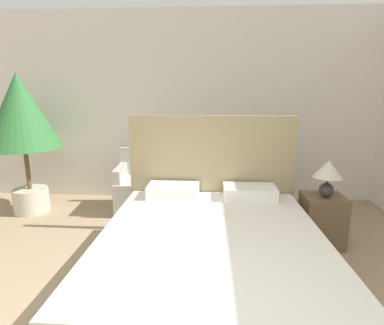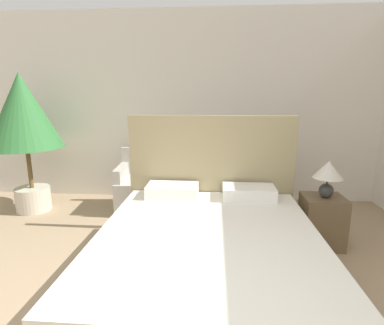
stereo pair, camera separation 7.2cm
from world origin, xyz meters
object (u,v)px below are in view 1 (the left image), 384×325
object	(u,v)px
armchair_near_window_right	(213,191)
table_lamp	(328,173)
nightstand	(322,220)
bed	(211,251)
side_table	(176,194)
potted_palm	(21,118)
armchair_near_window_left	(140,190)

from	to	relation	value
armchair_near_window_right	table_lamp	distance (m)	1.64
nightstand	table_lamp	distance (m)	0.56
bed	nightstand	world-z (taller)	bed
table_lamp	side_table	distance (m)	2.05
potted_palm	side_table	world-z (taller)	potted_palm
armchair_near_window_left	side_table	xyz separation A→B (m)	(0.54, -0.05, -0.04)
armchair_near_window_right	potted_palm	xyz separation A→B (m)	(-2.62, -0.18, 1.06)
side_table	potted_palm	bearing A→B (deg)	-176.53
armchair_near_window_right	side_table	distance (m)	0.54
side_table	bed	bearing A→B (deg)	-73.31
potted_palm	side_table	bearing A→B (deg)	3.47
armchair_near_window_left	nightstand	xyz separation A→B (m)	(2.28, -0.94, -0.01)
nightstand	side_table	bearing A→B (deg)	153.05
potted_palm	table_lamp	size ratio (longest dim) A/B	4.83
bed	side_table	distance (m)	1.74
nightstand	bed	bearing A→B (deg)	-147.68
armchair_near_window_left	potted_palm	distance (m)	1.88
armchair_near_window_right	side_table	xyz separation A→B (m)	(-0.54, -0.05, -0.04)
armchair_near_window_left	armchair_near_window_right	bearing A→B (deg)	-4.91
bed	armchair_near_window_left	world-z (taller)	bed
armchair_near_window_right	table_lamp	size ratio (longest dim) A/B	2.16
nightstand	armchair_near_window_right	bearing A→B (deg)	141.99
side_table	nightstand	bearing A→B (deg)	-26.95
armchair_near_window_left	table_lamp	size ratio (longest dim) A/B	2.16
bed	nightstand	bearing A→B (deg)	32.32
nightstand	table_lamp	size ratio (longest dim) A/B	1.41
bed	side_table	world-z (taller)	bed
bed	armchair_near_window_left	size ratio (longest dim) A/B	2.57
potted_palm	armchair_near_window_left	bearing A→B (deg)	6.67
table_lamp	bed	bearing A→B (deg)	-148.59
potted_palm	bed	bearing A→B (deg)	-30.78
armchair_near_window_left	side_table	world-z (taller)	armchair_near_window_left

